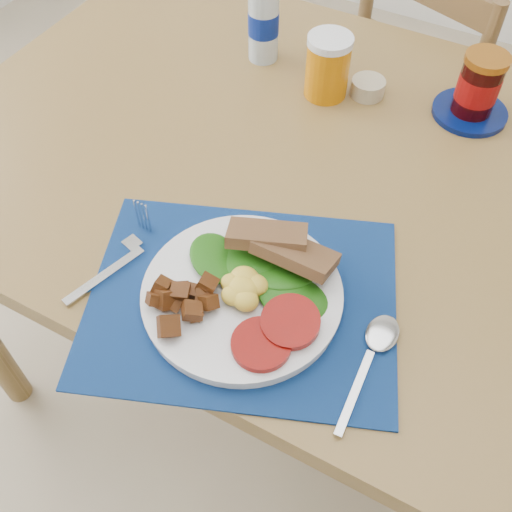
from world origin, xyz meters
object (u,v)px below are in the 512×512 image
(juice_glass, at_px, (327,68))
(breakfast_plate, at_px, (237,291))
(jam_on_saucer, at_px, (477,90))
(water_bottle, at_px, (264,16))
(chair_far, at_px, (429,81))

(juice_glass, bearing_deg, breakfast_plate, -80.04)
(breakfast_plate, relative_size, jam_on_saucer, 2.04)
(water_bottle, bearing_deg, chair_far, 57.75)
(chair_far, xyz_separation_m, juice_glass, (-0.10, -0.46, 0.28))
(water_bottle, height_order, juice_glass, water_bottle)
(chair_far, distance_m, juice_glass, 0.54)
(chair_far, xyz_separation_m, water_bottle, (-0.26, -0.41, 0.31))
(water_bottle, distance_m, juice_glass, 0.16)
(chair_far, height_order, jam_on_saucer, chair_far)
(juice_glass, distance_m, jam_on_saucer, 0.26)
(breakfast_plate, height_order, juice_glass, juice_glass)
(breakfast_plate, distance_m, juice_glass, 0.49)
(breakfast_plate, height_order, water_bottle, water_bottle)
(juice_glass, height_order, jam_on_saucer, jam_on_saucer)
(breakfast_plate, bearing_deg, chair_far, 75.55)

